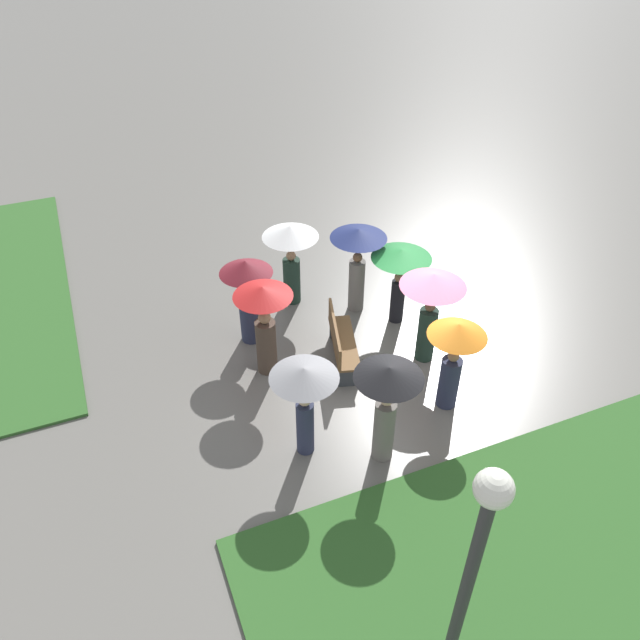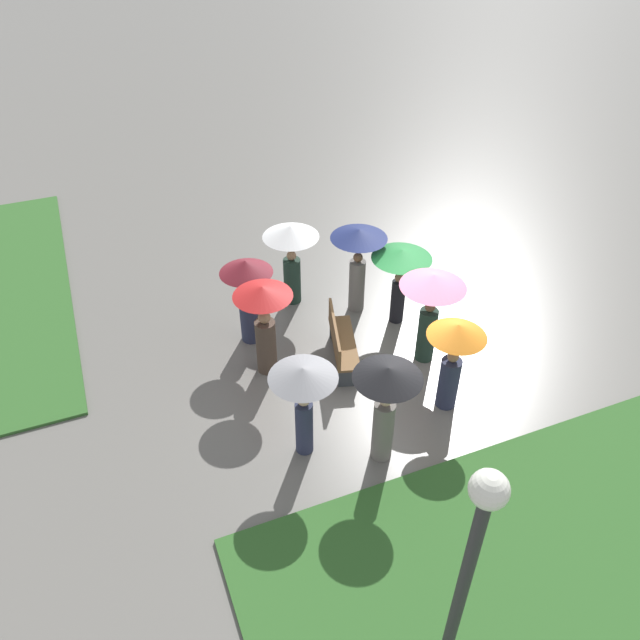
# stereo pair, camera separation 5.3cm
# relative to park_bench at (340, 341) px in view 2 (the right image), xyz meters

# --- Properties ---
(ground_plane) EXTENTS (90.00, 90.00, 0.00)m
(ground_plane) POSITION_rel_park_bench_xyz_m (-0.63, -0.98, -0.46)
(ground_plane) COLOR #66635E
(park_bench) EXTENTS (1.64, 0.85, 0.90)m
(park_bench) POSITION_rel_park_bench_xyz_m (0.00, 0.00, 0.00)
(park_bench) COLOR brown
(park_bench) RESTS_ON ground_plane
(lamp_post) EXTENTS (0.32, 0.32, 4.19)m
(lamp_post) POSITION_rel_park_bench_xyz_m (-5.89, 1.39, 2.25)
(lamp_post) COLOR #2D2D30
(lamp_post) RESTS_ON ground_plane
(crowd_person_pink) EXTENTS (1.19, 1.19, 1.90)m
(crowd_person_pink) POSITION_rel_park_bench_xyz_m (-0.52, -1.52, 0.98)
(crowd_person_pink) COLOR #1E3328
(crowd_person_pink) RESTS_ON ground_plane
(crowd_person_grey) EXTENTS (1.06, 1.06, 1.78)m
(crowd_person_grey) POSITION_rel_park_bench_xyz_m (-1.79, 1.39, 0.88)
(crowd_person_grey) COLOR #282D47
(crowd_person_grey) RESTS_ON ground_plane
(crowd_person_green) EXTENTS (1.18, 1.18, 1.69)m
(crowd_person_green) POSITION_rel_park_bench_xyz_m (0.72, -1.56, 0.87)
(crowd_person_green) COLOR black
(crowd_person_green) RESTS_ON ground_plane
(crowd_person_navy) EXTENTS (1.13, 1.13, 1.89)m
(crowd_person_navy) POSITION_rel_park_bench_xyz_m (1.40, -0.97, 0.92)
(crowd_person_navy) COLOR slate
(crowd_person_navy) RESTS_ON ground_plane
(crowd_person_black) EXTENTS (1.04, 1.04, 1.90)m
(crowd_person_black) POSITION_rel_park_bench_xyz_m (-2.35, 0.29, 0.87)
(crowd_person_black) COLOR slate
(crowd_person_black) RESTS_ON ground_plane
(crowd_person_orange) EXTENTS (0.98, 0.98, 1.77)m
(crowd_person_orange) POSITION_rel_park_bench_xyz_m (-1.74, -1.27, 0.78)
(crowd_person_orange) COLOR #282D47
(crowd_person_orange) RESTS_ON ground_plane
(crowd_person_white) EXTENTS (1.14, 1.14, 1.81)m
(crowd_person_white) POSITION_rel_park_bench_xyz_m (2.16, 0.18, 0.88)
(crowd_person_white) COLOR #1E3328
(crowd_person_white) RESTS_ON ground_plane
(crowd_person_maroon) EXTENTS (1.00, 1.00, 1.82)m
(crowd_person_maroon) POSITION_rel_park_bench_xyz_m (1.25, 1.37, 0.78)
(crowd_person_maroon) COLOR #282D47
(crowd_person_maroon) RESTS_ON ground_plane
(crowd_person_red) EXTENTS (1.05, 1.05, 1.87)m
(crowd_person_red) POSITION_rel_park_bench_xyz_m (0.28, 1.35, 0.79)
(crowd_person_red) COLOR #47382D
(crowd_person_red) RESTS_ON ground_plane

